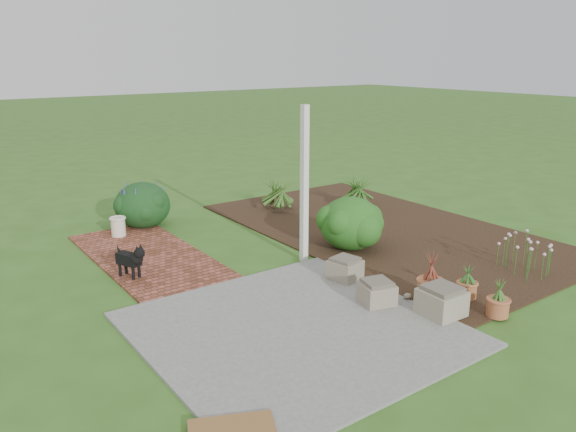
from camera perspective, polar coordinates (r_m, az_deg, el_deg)
ground at (r=8.91m, az=0.46°, el=-5.12°), size 80.00×80.00×0.00m
concrete_patio at (r=6.94m, az=0.65°, el=-11.41°), size 3.50×3.50×0.04m
brick_path at (r=9.59m, az=-14.10°, el=-3.93°), size 1.60×3.50×0.04m
garden_bed at (r=10.82m, az=9.63°, el=-1.39°), size 4.00×7.00×0.03m
veranda_post at (r=8.79m, az=1.67°, el=3.11°), size 0.10×0.10×2.50m
stone_trough_near at (r=7.45m, az=15.31°, el=-8.45°), size 0.51×0.51×0.33m
stone_trough_mid at (r=7.60m, az=8.99°, el=-7.76°), size 0.51×0.51×0.28m
stone_trough_far at (r=8.34m, az=5.80°, el=-5.42°), size 0.49×0.49×0.28m
coir_doormat at (r=5.27m, az=-5.66°, el=-21.03°), size 0.90×0.76×0.02m
black_dog at (r=8.60m, az=-15.67°, el=-4.18°), size 0.32×0.54×0.49m
cream_ceramic_urn at (r=10.65m, az=-16.86°, el=-1.05°), size 0.30×0.30×0.34m
evergreen_shrub at (r=9.59m, az=6.40°, el=-0.60°), size 1.42×1.42×0.91m
agapanthus_clump_back at (r=12.24m, az=7.00°, el=2.95°), size 1.24×1.24×0.87m
agapanthus_clump_front at (r=11.94m, az=-1.02°, el=2.72°), size 1.12×1.12×0.87m
pink_flower_patch at (r=9.25m, az=22.70°, el=-3.48°), size 0.95×0.95×0.58m
terracotta_pot_bronze at (r=7.88m, az=14.23°, el=-7.23°), size 0.43×0.43×0.28m
terracotta_pot_small_left at (r=8.08m, az=17.70°, el=-7.15°), size 0.29×0.29×0.22m
terracotta_pot_small_right at (r=7.66m, az=20.53°, el=-8.69°), size 0.33×0.33×0.23m
purple_flowering_bush at (r=11.17m, az=-14.57°, el=1.18°), size 1.13×1.13×0.90m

